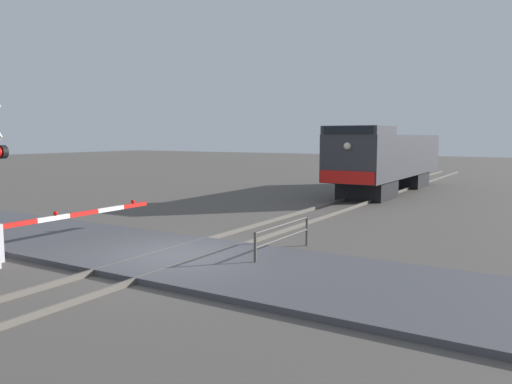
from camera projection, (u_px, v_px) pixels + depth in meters
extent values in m
plane|color=#514C47|center=(177.00, 259.00, 14.11)|extent=(160.00, 160.00, 0.00)
cube|color=#59544C|center=(158.00, 254.00, 14.47)|extent=(0.08, 80.00, 0.15)
cube|color=#59544C|center=(197.00, 260.00, 13.73)|extent=(0.08, 80.00, 0.15)
cube|color=#47474C|center=(177.00, 257.00, 14.10)|extent=(36.00, 4.70, 0.15)
cube|color=black|center=(367.00, 189.00, 27.76)|extent=(2.55, 3.20, 1.05)
cube|color=black|center=(405.00, 179.00, 34.31)|extent=(2.55, 3.20, 1.05)
cube|color=#333338|center=(389.00, 155.00, 30.84)|extent=(3.00, 14.02, 2.47)
cube|color=#333338|center=(360.00, 130.00, 26.15)|extent=(2.94, 3.35, 0.45)
cube|color=black|center=(348.00, 130.00, 24.70)|extent=(2.55, 0.06, 0.36)
cube|color=red|center=(347.00, 177.00, 24.95)|extent=(2.85, 0.08, 0.64)
sphere|color=#F2EACC|center=(347.00, 146.00, 24.77)|extent=(0.36, 0.36, 0.36)
cylinder|color=black|center=(2.00, 152.00, 12.58)|extent=(0.34, 0.14, 0.34)
cube|color=red|center=(19.00, 224.00, 14.27)|extent=(0.10, 1.13, 0.14)
cube|color=white|center=(53.00, 218.00, 15.23)|extent=(0.10, 1.13, 0.14)
cube|color=red|center=(84.00, 213.00, 16.19)|extent=(0.10, 1.13, 0.14)
cube|color=white|center=(111.00, 209.00, 17.15)|extent=(0.10, 1.13, 0.14)
cube|color=red|center=(135.00, 205.00, 18.12)|extent=(0.10, 1.13, 0.14)
sphere|color=red|center=(55.00, 213.00, 15.28)|extent=(0.14, 0.14, 0.14)
sphere|color=red|center=(133.00, 202.00, 18.03)|extent=(0.14, 0.14, 0.14)
cylinder|color=#4C4742|center=(255.00, 250.00, 13.16)|extent=(0.08, 0.08, 0.95)
cylinder|color=#4C4742|center=(307.00, 231.00, 15.81)|extent=(0.08, 0.08, 0.95)
cylinder|color=#4C4742|center=(283.00, 225.00, 14.44)|extent=(0.06, 3.13, 0.06)
cylinder|color=#4C4742|center=(283.00, 238.00, 14.48)|extent=(0.06, 3.13, 0.06)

